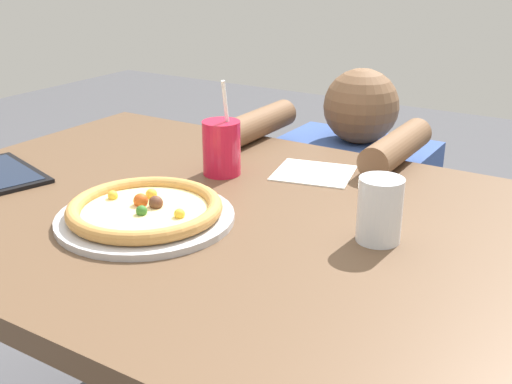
% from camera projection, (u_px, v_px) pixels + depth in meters
% --- Properties ---
extents(dining_table, '(1.29, 0.90, 0.75)m').
position_uv_depth(dining_table, '(218.00, 260.00, 1.19)').
color(dining_table, brown).
rests_on(dining_table, ground).
extents(pizza_near, '(0.31, 0.31, 0.04)m').
position_uv_depth(pizza_near, '(145.00, 212.00, 1.09)').
color(pizza_near, '#B7B7BC').
rests_on(pizza_near, dining_table).
extents(drink_cup_colored, '(0.08, 0.08, 0.20)m').
position_uv_depth(drink_cup_colored, '(222.00, 148.00, 1.30)').
color(drink_cup_colored, red).
rests_on(drink_cup_colored, dining_table).
extents(water_cup_clear, '(0.07, 0.07, 0.11)m').
position_uv_depth(water_cup_clear, '(380.00, 209.00, 1.00)').
color(water_cup_clear, silver).
rests_on(water_cup_clear, dining_table).
extents(paper_napkin, '(0.19, 0.18, 0.00)m').
position_uv_depth(paper_napkin, '(314.00, 173.00, 1.33)').
color(paper_napkin, white).
rests_on(paper_napkin, dining_table).
extents(diner_seated, '(0.43, 0.53, 0.91)m').
position_uv_depth(diner_seated, '(352.00, 245.00, 1.79)').
color(diner_seated, '#333847').
rests_on(diner_seated, ground).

